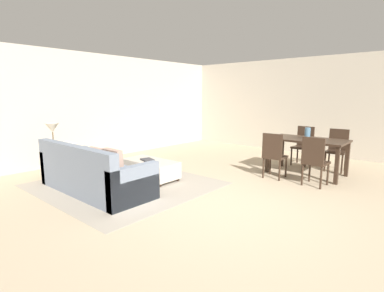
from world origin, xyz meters
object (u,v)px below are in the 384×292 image
Objects in this scene: dining_chair_near_right at (314,159)px; book_on_ottoman at (147,160)px; table_lamp at (52,129)px; dining_chair_near_left at (274,153)px; dining_chair_far_left at (304,143)px; vase_centerpiece at (308,133)px; side_table at (54,155)px; couch at (93,175)px; dining_chair_far_right at (337,147)px; dining_table at (307,144)px; ottoman_table at (150,168)px.

dining_chair_near_right is 3.54× the size of book_on_ottoman.
dining_chair_near_left is (3.44, 2.81, -0.47)m from table_lamp.
dining_chair_near_left is 1.00× the size of dining_chair_far_left.
vase_centerpiece reaches higher than dining_chair_near_right.
dining_chair_near_right is (4.24, 2.81, 0.06)m from side_table.
dining_chair_far_right is at bearing 57.56° from couch.
table_lamp is 2.02m from book_on_ottoman.
dining_chair_far_left reaches higher than side_table.
side_table is 0.38× the size of dining_table.
table_lamp is at bearing 179.83° from couch.
ottoman_table is at bearing -119.58° from dining_chair_far_left.
couch is at bearing -123.52° from dining_table.
table_lamp is 0.57× the size of dining_chair_near_right.
dining_chair_far_right is at bearing 63.37° from dining_chair_near_left.
ottoman_table is 1.27× the size of dining_chair_far_right.
dining_chair_far_right reaches higher than dining_table.
table_lamp is at bearing -137.13° from vase_centerpiece.
dining_chair_far_left is 1.00m from vase_centerpiece.
vase_centerpiece is at bearing -66.02° from dining_chair_far_left.
ottoman_table is 2.02× the size of side_table.
dining_chair_far_right reaches higher than ottoman_table.
vase_centerpiece reaches higher than side_table.
dining_chair_near_right is at bearing -89.00° from dining_chair_far_right.
dining_chair_far_left is 1.00× the size of dining_chair_far_right.
dining_chair_near_left and dining_chair_far_right have the same top height.
table_lamp is 5.22m from vase_centerpiece.
dining_table is at bearing -65.53° from dining_chair_far_left.
ottoman_table is 2.00m from side_table.
dining_table is at bearing 43.11° from side_table.
dining_chair_near_right is (0.79, -0.00, 0.00)m from dining_chair_near_left.
dining_chair_near_right is 3.16m from book_on_ottoman.
dining_chair_far_left is at bearing 60.36° from book_on_ottoman.
side_table is 0.63× the size of dining_chair_near_right.
dining_chair_far_left and dining_chair_far_right have the same top height.
ottoman_table is (0.16, 1.17, -0.08)m from couch.
table_lamp is 5.11m from dining_chair_near_right.
couch is 5.16m from dining_chair_far_right.
book_on_ottoman is (-1.87, -1.69, -0.12)m from dining_chair_near_left.
dining_table is 0.92m from dining_chair_far_left.
dining_chair_near_right is 0.92m from vase_centerpiece.
dining_chair_near_left is 3.54× the size of book_on_ottoman.
dining_chair_far_left is at bearing 114.47° from dining_table.
book_on_ottoman is at bearing -147.54° from dining_chair_near_right.
couch is 2.49× the size of dining_chair_near_left.
book_on_ottoman is (-2.64, -3.23, -0.12)m from dining_chair_far_right.
dining_table is (3.82, 3.58, -0.33)m from table_lamp.
couch is 4.36× the size of table_lamp.
dining_chair_near_left is at bearing -90.01° from dining_chair_far_left.
table_lamp is (-1.45, 0.00, 0.69)m from couch.
dining_chair_far_left is at bearing 175.68° from dining_chair_far_right.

